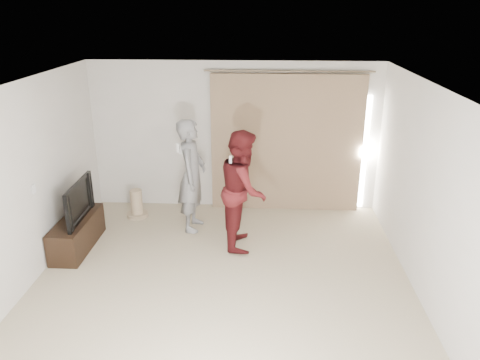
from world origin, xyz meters
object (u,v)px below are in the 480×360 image
person_man (192,176)px  person_woman (243,189)px  tv (73,201)px  tv_console (77,233)px

person_man → person_woman: (0.84, -0.50, -0.02)m
tv → tv_console: bearing=-0.0°
tv_console → tv: (0.00, 0.00, 0.53)m
person_man → person_woman: size_ratio=1.02×
tv_console → person_man: (1.65, 0.77, 0.68)m
person_man → tv: bearing=-154.8°
tv_console → tv: size_ratio=1.22×
tv → person_man: person_man is taller
tv_console → tv: tv is taller
person_man → person_woman: person_man is taller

